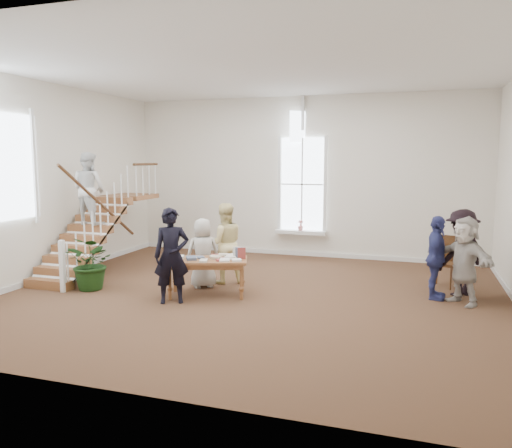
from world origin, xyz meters
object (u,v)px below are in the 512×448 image
(side_chair, at_px, (446,258))
(police_officer, at_px, (172,256))
(woman_cluster_c, at_px, (464,260))
(floor_plant, at_px, (92,263))
(elderly_woman, at_px, (203,253))
(woman_cluster_b, at_px, (461,253))
(library_table, at_px, (208,263))
(woman_cluster_a, at_px, (436,258))
(person_yellow, at_px, (224,243))

(side_chair, bearing_deg, police_officer, -133.14)
(woman_cluster_c, bearing_deg, floor_plant, -121.37)
(elderly_woman, bearing_deg, floor_plant, -11.40)
(woman_cluster_b, xyz_separation_m, woman_cluster_c, (0.00, -0.65, -0.03))
(library_table, bearing_deg, woman_cluster_a, -3.13)
(woman_cluster_c, relative_size, floor_plant, 1.47)
(woman_cluster_a, relative_size, floor_plant, 1.44)
(side_chair, bearing_deg, library_table, -136.93)
(elderly_woman, relative_size, woman_cluster_c, 0.89)
(police_officer, height_order, woman_cluster_c, police_officer)
(person_yellow, height_order, woman_cluster_b, person_yellow)
(side_chair, bearing_deg, woman_cluster_b, -52.70)
(woman_cluster_b, relative_size, woman_cluster_c, 1.04)
(police_officer, relative_size, floor_plant, 1.59)
(person_yellow, relative_size, woman_cluster_b, 1.02)
(elderly_woman, height_order, woman_cluster_c, woman_cluster_c)
(floor_plant, relative_size, side_chair, 1.04)
(woman_cluster_c, height_order, side_chair, woman_cluster_c)
(floor_plant, bearing_deg, side_chair, 20.05)
(police_officer, distance_m, floor_plant, 2.11)
(elderly_woman, xyz_separation_m, woman_cluster_b, (5.25, 1.02, 0.13))
(police_officer, bearing_deg, elderly_woman, 57.91)
(police_officer, xyz_separation_m, elderly_woman, (0.10, 1.25, -0.17))
(elderly_woman, relative_size, person_yellow, 0.84)
(library_table, distance_m, floor_plant, 2.54)
(person_yellow, bearing_deg, woman_cluster_b, 155.31)
(elderly_woman, distance_m, floor_plant, 2.34)
(person_yellow, bearing_deg, side_chair, 163.62)
(person_yellow, height_order, floor_plant, person_yellow)
(woman_cluster_a, height_order, woman_cluster_c, woman_cluster_c)
(police_officer, height_order, floor_plant, police_officer)
(library_table, xyz_separation_m, police_officer, (-0.47, -0.66, 0.25))
(elderly_woman, bearing_deg, woman_cluster_b, 156.59)
(woman_cluster_a, bearing_deg, police_officer, 117.08)
(woman_cluster_b, distance_m, floor_plant, 7.65)
(library_table, distance_m, woman_cluster_c, 4.97)
(police_officer, distance_m, woman_cluster_c, 5.59)
(woman_cluster_c, bearing_deg, woman_cluster_a, -153.16)
(woman_cluster_b, distance_m, woman_cluster_c, 0.65)
(police_officer, height_order, person_yellow, police_officer)
(library_table, relative_size, woman_cluster_a, 1.07)
(person_yellow, relative_size, floor_plant, 1.55)
(police_officer, bearing_deg, library_table, 27.31)
(person_yellow, xyz_separation_m, woman_cluster_a, (4.45, 0.07, -0.07))
(library_table, distance_m, police_officer, 0.85)
(library_table, xyz_separation_m, side_chair, (4.63, 2.28, -0.05))
(elderly_woman, relative_size, woman_cluster_a, 0.91)
(person_yellow, xyz_separation_m, floor_plant, (-2.45, -1.41, -0.32))
(police_officer, xyz_separation_m, floor_plant, (-2.05, 0.34, -0.34))
(person_yellow, bearing_deg, floor_plant, -0.71)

